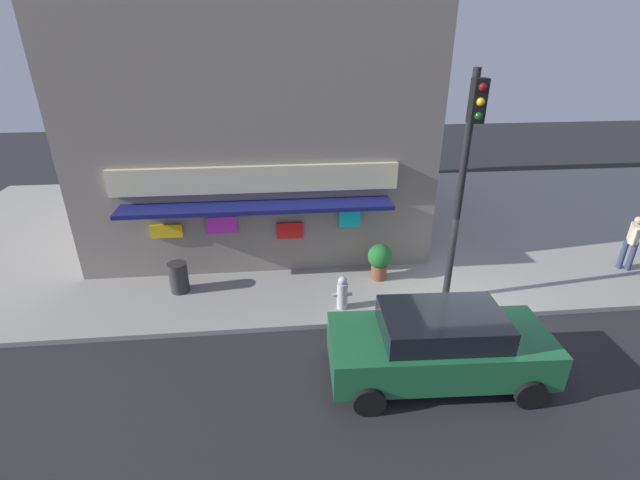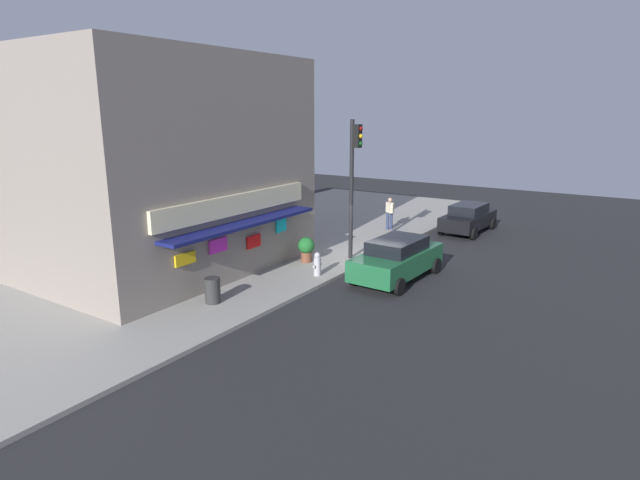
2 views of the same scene
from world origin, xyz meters
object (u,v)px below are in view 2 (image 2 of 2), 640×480
trash_can (213,290)px  parked_car_black (468,218)px  potted_plant_by_doorway (306,248)px  pedestrian (390,212)px  parked_car_green (397,258)px  fire_hydrant (317,264)px  traffic_light (354,172)px

trash_can → parked_car_black: 15.96m
potted_plant_by_doorway → parked_car_black: size_ratio=0.25×
potted_plant_by_doorway → parked_car_black: (9.84, -3.77, 0.04)m
pedestrian → parked_car_green: bearing=-151.9°
trash_can → parked_car_black: size_ratio=0.20×
pedestrian → potted_plant_by_doorway: 7.62m
fire_hydrant → trash_can: bearing=163.8°
parked_car_black → trash_can: bearing=166.9°
trash_can → potted_plant_by_doorway: bearing=1.5°
fire_hydrant → potted_plant_by_doorway: potted_plant_by_doorway is taller
fire_hydrant → potted_plant_by_doorway: bearing=47.8°
traffic_light → pedestrian: 6.75m
parked_car_green → parked_car_black: size_ratio=1.07×
traffic_light → potted_plant_by_doorway: traffic_light is taller
trash_can → potted_plant_by_doorway: (5.70, 0.15, 0.19)m
trash_can → potted_plant_by_doorway: 5.71m
fire_hydrant → parked_car_black: 11.38m
traffic_light → fire_hydrant: bearing=-178.4°
pedestrian → potted_plant_by_doorway: (-7.61, 0.18, -0.34)m
trash_can → parked_car_green: 7.22m
trash_can → potted_plant_by_doorway: potted_plant_by_doorway is taller
fire_hydrant → pedestrian: pedestrian is taller
potted_plant_by_doorway → parked_car_green: (0.36, -4.05, 0.09)m
traffic_light → parked_car_green: size_ratio=1.28×
fire_hydrant → parked_car_black: (11.14, -2.34, 0.21)m
trash_can → traffic_light: bearing=-9.3°
parked_car_green → fire_hydrant: bearing=122.4°
traffic_light → parked_car_green: (-1.22, -2.70, -3.05)m
potted_plant_by_doorway → parked_car_black: 10.54m
traffic_light → trash_can: size_ratio=6.82×
trash_can → pedestrian: pedestrian is taller
fire_hydrant → parked_car_green: (1.66, -2.62, 0.26)m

